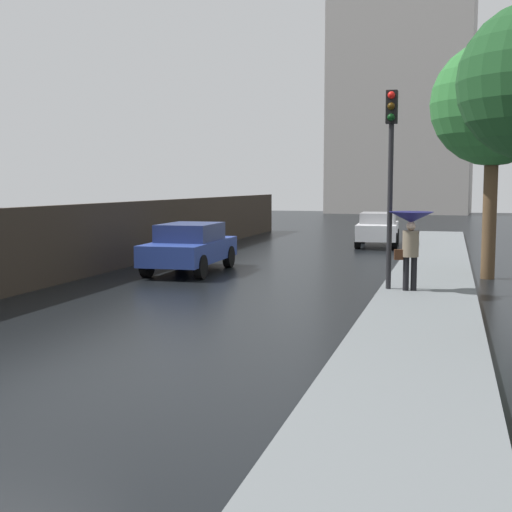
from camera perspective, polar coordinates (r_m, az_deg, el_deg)
name	(u,v)px	position (r m, az deg, el deg)	size (l,w,h in m)	color
ground	(2,383)	(9.69, -20.40, -9.91)	(120.00, 120.00, 0.00)	black
sidewalk_strip	(399,414)	(7.90, 11.79, -12.74)	(2.20, 60.00, 0.14)	slate
car_blue_near_kerb	(190,246)	(20.44, -5.51, 0.80)	(1.93, 4.30, 1.45)	navy
car_white_mid_road	(378,228)	(29.44, 10.12, 2.28)	(1.87, 4.22, 1.42)	silver
pedestrian_with_umbrella_near	(411,228)	(16.19, 12.77, 2.28)	(1.02, 1.02, 1.83)	black
traffic_light	(391,153)	(16.33, 11.16, 8.39)	(0.26, 0.39, 4.61)	black
street_tree_mid	(493,105)	(19.97, 19.16, 11.80)	(3.36, 3.36, 6.46)	#4C3823
distant_tower	(403,57)	(66.40, 12.11, 15.92)	(13.07, 8.86, 33.79)	#9E9993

